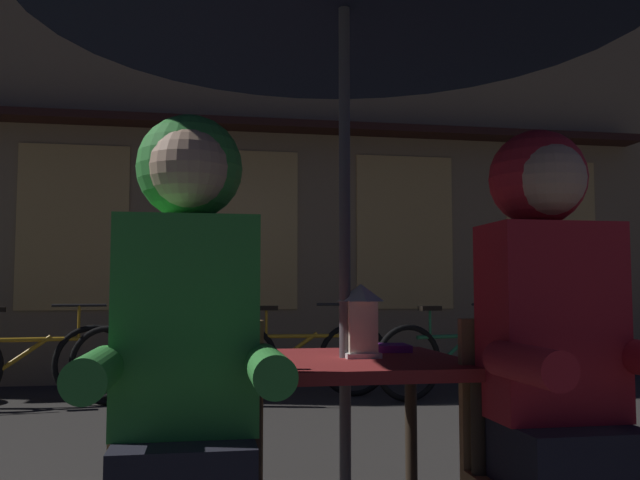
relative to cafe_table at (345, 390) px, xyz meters
name	(u,v)px	position (x,y,z in m)	size (l,w,h in m)	color
cafe_table	(345,390)	(0.00, 0.00, 0.00)	(0.72, 0.72, 0.74)	maroon
lantern	(361,319)	(0.05, 0.00, 0.22)	(0.11, 0.11, 0.23)	white
chair_left	(185,479)	(-0.48, -0.37, -0.15)	(0.40, 0.40, 0.87)	olive
chair_right	(548,462)	(0.48, -0.37, -0.15)	(0.40, 0.40, 0.87)	olive
person_left_hooded	(186,334)	(-0.48, -0.43, 0.21)	(0.45, 0.56, 1.40)	black
person_right_hooded	(555,330)	(0.48, -0.43, 0.21)	(0.45, 0.56, 1.40)	black
shopfront_building	(245,100)	(0.00, 5.40, 2.45)	(10.00, 0.93, 6.20)	#937A56
bicycle_second	(28,364)	(-1.87, 3.85, -0.29)	(1.67, 0.27, 0.84)	black
bicycle_third	(169,363)	(-0.72, 3.69, -0.29)	(1.66, 0.36, 0.84)	black
bicycle_fourth	(298,358)	(0.39, 3.92, -0.29)	(1.68, 0.08, 0.84)	black
bicycle_fifth	(457,358)	(1.79, 3.66, -0.29)	(1.64, 0.46, 0.84)	black
book	(380,348)	(0.16, 0.19, 0.11)	(0.20, 0.14, 0.02)	#661E7A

